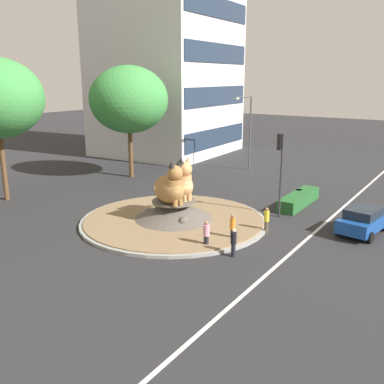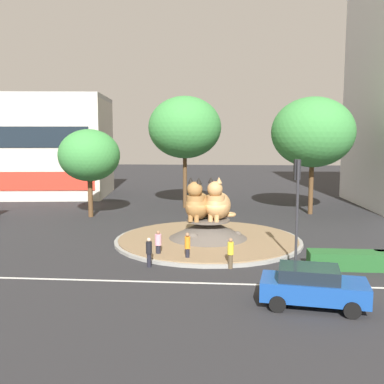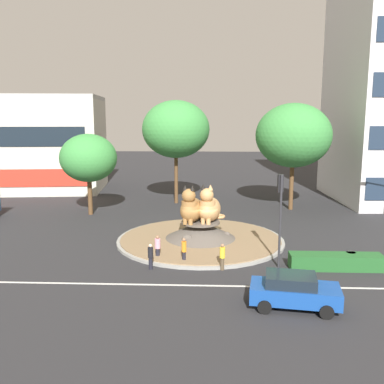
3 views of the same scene
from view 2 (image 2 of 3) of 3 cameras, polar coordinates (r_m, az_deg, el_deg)
ground_plane at (r=28.79m, az=2.07°, el=-6.38°), size 160.00×160.00×0.00m
lane_centreline at (r=20.87m, az=1.01°, el=-11.64°), size 112.00×0.20×0.01m
roundabout_island at (r=28.68m, az=2.07°, el=-5.46°), size 12.00×12.00×1.46m
cat_statue_tabby at (r=28.13m, az=0.74°, el=-1.57°), size 2.20×2.71×2.77m
cat_statue_calico at (r=28.24m, az=3.31°, el=-1.53°), size 2.28×2.75×2.79m
traffic_light_mast at (r=23.29m, az=13.37°, el=-0.13°), size 0.35×0.46×5.57m
clipped_hedge_strip at (r=24.42m, az=21.06°, el=-8.23°), size 5.40×1.20×0.90m
broadleaf_tree_behind_island at (r=41.88m, az=-0.93°, el=8.30°), size 6.82×6.82×10.51m
second_tree_near_tower at (r=37.94m, az=-13.09°, el=4.60°), size 5.09×5.09×7.37m
third_tree_left at (r=39.73m, az=15.29°, el=7.42°), size 7.09×7.09×10.13m
pedestrian_black_shirt at (r=23.22m, az=-5.56°, el=-7.63°), size 0.31×0.31×1.54m
pedestrian_pink_shirt at (r=24.90m, az=-4.37°, el=-6.64°), size 0.36×0.36×1.54m
pedestrian_yellow_shirt at (r=22.90m, az=4.99°, el=-7.75°), size 0.32×0.32×1.59m
pedestrian_orange_shirt at (r=24.01m, az=-0.59°, el=-7.01°), size 0.30×0.30×1.60m
sedan_on_far_lane at (r=18.56m, az=15.25°, el=-11.57°), size 4.36×2.54×1.61m
litter_bin at (r=25.12m, az=22.98°, el=-7.90°), size 0.56×0.56×0.90m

